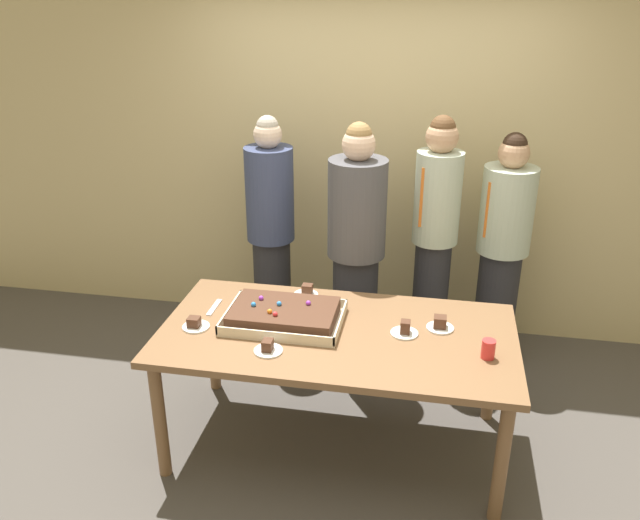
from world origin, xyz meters
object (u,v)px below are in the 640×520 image
at_px(plated_slice_near_right, 195,324).
at_px(person_striped_tie_right, 271,233).
at_px(plated_slice_far_left, 268,348).
at_px(plated_slice_center_front, 405,330).
at_px(person_serving_front, 434,239).
at_px(plated_slice_near_left, 306,292).
at_px(plated_slice_far_right, 440,324).
at_px(person_far_right_suit, 356,250).
at_px(drink_cup_nearest, 488,349).
at_px(party_table, 337,344).
at_px(person_green_shirt_behind, 502,250).
at_px(sheet_cake, 284,315).
at_px(cake_server_utensil, 214,307).

bearing_deg(plated_slice_near_right, person_striped_tie_right, 83.59).
relative_size(plated_slice_far_left, plated_slice_center_front, 1.00).
relative_size(person_serving_front, person_striped_tie_right, 1.03).
height_order(plated_slice_near_left, plated_slice_far_right, plated_slice_far_right).
bearing_deg(plated_slice_center_front, person_far_right_suit, 114.95).
bearing_deg(person_far_right_suit, drink_cup_nearest, 59.63).
height_order(party_table, plated_slice_far_right, plated_slice_far_right).
bearing_deg(party_table, plated_slice_center_front, 6.24).
bearing_deg(person_striped_tie_right, person_green_shirt_behind, 74.62).
xyz_separation_m(plated_slice_near_left, drink_cup_nearest, (1.04, -0.52, 0.03)).
height_order(plated_slice_near_left, person_striped_tie_right, person_striped_tie_right).
bearing_deg(party_table, person_serving_front, 65.01).
distance_m(drink_cup_nearest, person_green_shirt_behind, 1.27).
bearing_deg(plated_slice_center_front, party_table, -173.76).
distance_m(plated_slice_center_front, person_striped_tie_right, 1.43).
bearing_deg(plated_slice_near_left, sheet_cake, -98.70).
height_order(plated_slice_far_left, person_far_right_suit, person_far_right_suit).
bearing_deg(person_far_right_suit, cake_server_utensil, -25.80).
bearing_deg(person_green_shirt_behind, plated_slice_far_right, 27.49).
bearing_deg(drink_cup_nearest, person_far_right_suit, 129.70).
relative_size(drink_cup_nearest, person_green_shirt_behind, 0.06).
relative_size(person_serving_front, person_far_right_suit, 1.01).
distance_m(plated_slice_near_left, plated_slice_far_right, 0.84).
height_order(plated_slice_far_left, plated_slice_center_front, plated_slice_center_front).
height_order(party_table, drink_cup_nearest, drink_cup_nearest).
bearing_deg(cake_server_utensil, person_green_shirt_behind, 30.71).
xyz_separation_m(plated_slice_center_front, drink_cup_nearest, (0.43, -0.16, 0.03)).
xyz_separation_m(person_serving_front, person_striped_tie_right, (-1.13, 0.01, -0.04)).
xyz_separation_m(plated_slice_near_left, plated_slice_far_right, (0.80, -0.26, 0.00)).
bearing_deg(plated_slice_near_right, plated_slice_center_front, 7.23).
bearing_deg(sheet_cake, person_green_shirt_behind, 41.26).
bearing_deg(person_striped_tie_right, plated_slice_center_front, 26.36).
relative_size(party_table, plated_slice_near_right, 12.87).
relative_size(party_table, person_far_right_suit, 1.12).
distance_m(person_green_shirt_behind, person_far_right_suit, 1.00).
bearing_deg(person_green_shirt_behind, person_far_right_suit, -24.54).
xyz_separation_m(party_table, person_striped_tie_right, (-0.64, 1.05, 0.21)).
relative_size(sheet_cake, plated_slice_near_right, 4.30).
bearing_deg(plated_slice_center_front, plated_slice_near_left, 149.92).
xyz_separation_m(party_table, person_green_shirt_behind, (0.94, 1.14, 0.17)).
bearing_deg(person_striped_tie_right, drink_cup_nearest, 32.27).
xyz_separation_m(plated_slice_near_right, cake_server_utensil, (0.03, 0.24, -0.02)).
xyz_separation_m(plated_slice_center_front, cake_server_utensil, (-1.11, 0.10, -0.02)).
height_order(plated_slice_near_right, person_green_shirt_behind, person_green_shirt_behind).
distance_m(sheet_cake, person_green_shirt_behind, 1.66).
xyz_separation_m(plated_slice_near_left, person_far_right_suit, (0.24, 0.45, 0.11)).
distance_m(sheet_cake, plated_slice_center_front, 0.67).
relative_size(party_table, drink_cup_nearest, 19.31).
bearing_deg(plated_slice_far_right, person_striped_tie_right, 142.55).
distance_m(plated_slice_far_left, cake_server_utensil, 0.59).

